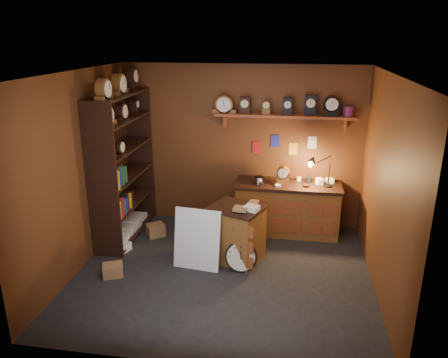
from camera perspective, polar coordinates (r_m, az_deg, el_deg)
floor at (r=6.18m, az=-0.09°, el=-12.17°), size 4.00×4.00×0.00m
room_shell at (r=5.60m, az=0.53°, el=3.69°), size 4.02×3.62×2.71m
shelving_unit at (r=7.03m, az=-13.35°, el=2.32°), size 0.47×1.60×2.58m
workbench at (r=7.24m, az=8.26°, el=-3.43°), size 1.71×0.66×1.36m
low_cabinet at (r=6.32m, az=1.60°, el=-6.88°), size 0.90×0.83×0.91m
big_round_clock at (r=6.13m, az=2.25°, el=-10.09°), size 0.45×0.16×0.45m
white_panel at (r=6.34m, az=-3.47°, el=-11.34°), size 0.68×0.26×0.87m
mini_fridge at (r=7.27m, az=3.77°, el=-5.00°), size 0.59×0.61×0.52m
floor_box_a at (r=6.27m, az=-14.31°, el=-11.45°), size 0.33×0.31×0.16m
floor_box_b at (r=6.89m, az=-13.28°, el=-8.68°), size 0.28×0.31×0.13m
floor_box_c at (r=7.26m, az=-8.91°, el=-6.60°), size 0.35×0.34×0.20m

